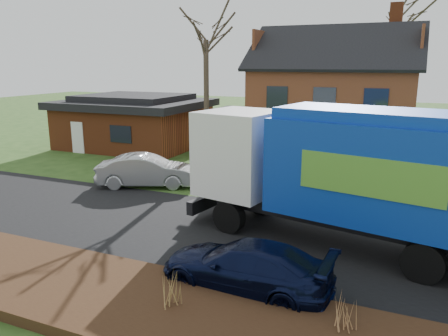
% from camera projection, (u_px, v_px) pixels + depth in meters
% --- Properties ---
extents(ground, '(120.00, 120.00, 0.00)m').
position_uv_depth(ground, '(209.00, 231.00, 15.72)').
color(ground, '#274617').
rests_on(ground, ground).
extents(road, '(80.00, 7.00, 0.02)m').
position_uv_depth(road, '(209.00, 231.00, 15.72)').
color(road, black).
rests_on(road, ground).
extents(mulch_verge, '(80.00, 3.50, 0.30)m').
position_uv_depth(mulch_verge, '(120.00, 298.00, 10.95)').
color(mulch_verge, black).
rests_on(mulch_verge, ground).
extents(main_house, '(12.95, 8.95, 9.26)m').
position_uv_depth(main_house, '(327.00, 94.00, 26.63)').
color(main_house, beige).
rests_on(main_house, ground).
extents(ranch_house, '(9.80, 8.20, 3.70)m').
position_uv_depth(ranch_house, '(135.00, 121.00, 31.50)').
color(ranch_house, brown).
rests_on(ranch_house, ground).
extents(garbage_truck, '(10.97, 4.87, 4.55)m').
position_uv_depth(garbage_truck, '(352.00, 169.00, 13.81)').
color(garbage_truck, black).
rests_on(garbage_truck, ground).
extents(silver_sedan, '(5.01, 3.38, 1.56)m').
position_uv_depth(silver_sedan, '(147.00, 171.00, 21.28)').
color(silver_sedan, '#A4A8AC').
rests_on(silver_sedan, ground).
extents(navy_wagon, '(4.74, 2.10, 1.35)m').
position_uv_depth(navy_wagon, '(245.00, 266.00, 11.51)').
color(navy_wagon, black).
rests_on(navy_wagon, ground).
extents(tree_front_west, '(3.34, 3.34, 9.92)m').
position_uv_depth(tree_front_west, '(206.00, 20.00, 23.68)').
color(tree_front_west, '#443629').
rests_on(tree_front_west, ground).
extents(grass_clump_mid, '(0.33, 0.27, 0.93)m').
position_uv_depth(grass_clump_mid, '(171.00, 288.00, 10.21)').
color(grass_clump_mid, '#A17E47').
rests_on(grass_clump_mid, mulch_verge).
extents(grass_clump_east, '(0.33, 0.27, 0.83)m').
position_uv_depth(grass_clump_east, '(347.00, 311.00, 9.37)').
color(grass_clump_east, '#9F7146').
rests_on(grass_clump_east, mulch_verge).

